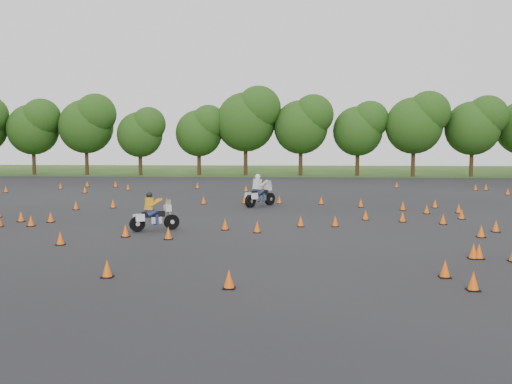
# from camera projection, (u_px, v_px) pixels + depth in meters

# --- Properties ---
(ground) EXTENTS (140.00, 140.00, 0.00)m
(ground) POSITION_uv_depth(u_px,v_px,m) (250.00, 229.00, 23.72)
(ground) COLOR #2D5119
(ground) RESTS_ON ground
(asphalt_pad) EXTENTS (62.00, 62.00, 0.00)m
(asphalt_pad) POSITION_uv_depth(u_px,v_px,m) (258.00, 212.00, 29.68)
(asphalt_pad) COLOR black
(asphalt_pad) RESTS_ON ground
(treeline) EXTENTS (86.92, 32.56, 10.98)m
(treeline) POSITION_uv_depth(u_px,v_px,m) (302.00, 133.00, 57.88)
(treeline) COLOR #224614
(treeline) RESTS_ON ground
(traffic_cones) EXTENTS (35.90, 33.10, 0.45)m
(traffic_cones) POSITION_uv_depth(u_px,v_px,m) (256.00, 208.00, 29.22)
(traffic_cones) COLOR #FF5C0A
(traffic_cones) RESTS_ON asphalt_pad
(rider_yellow) EXTENTS (2.09, 1.58, 1.59)m
(rider_yellow) POSITION_uv_depth(u_px,v_px,m) (155.00, 211.00, 23.10)
(rider_yellow) COLOR orange
(rider_yellow) RESTS_ON ground
(rider_white) EXTENTS (2.04, 2.31, 1.83)m
(rider_white) POSITION_uv_depth(u_px,v_px,m) (260.00, 190.00, 32.18)
(rider_white) COLOR silver
(rider_white) RESTS_ON ground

